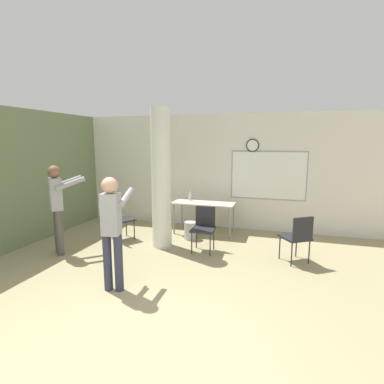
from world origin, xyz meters
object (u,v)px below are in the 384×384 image
person_watching_back (58,203)px  chair_table_front (204,226)px  chair_near_pillar (119,217)px  chair_mid_room (298,235)px  folding_table (204,204)px  bottle_on_table (190,196)px  person_playing_front (112,225)px

person_watching_back → chair_table_front: bearing=20.1°
chair_near_pillar → chair_table_front: same height
chair_table_front → chair_mid_room: bearing=-4.1°
folding_table → chair_table_front: (0.29, -1.16, -0.18)m
chair_near_pillar → person_watching_back: 1.33m
folding_table → bottle_on_table: 0.42m
folding_table → chair_near_pillar: 1.96m
chair_near_pillar → person_watching_back: (-0.68, -1.04, 0.49)m
person_watching_back → chair_near_pillar: bearing=56.9°
folding_table → chair_table_front: size_ratio=1.64×
bottle_on_table → person_watching_back: bearing=-131.1°
chair_table_front → person_playing_front: 2.14m
person_playing_front → person_watching_back: (-1.75, 0.96, 0.03)m
chair_mid_room → chair_table_front: same height
chair_near_pillar → chair_mid_room: same height
chair_near_pillar → chair_mid_room: bearing=-3.3°
chair_mid_room → person_watching_back: bearing=-169.2°
chair_near_pillar → person_playing_front: 2.31m
chair_mid_room → chair_table_front: bearing=175.9°
chair_table_front → person_playing_front: size_ratio=0.53×
bottle_on_table → chair_mid_room: size_ratio=0.29×
person_playing_front → bottle_on_table: bearing=86.8°
chair_table_front → person_watching_back: size_ratio=0.51×
bottle_on_table → chair_near_pillar: bottle_on_table is taller
bottle_on_table → person_playing_front: bearing=-93.2°
person_playing_front → chair_mid_room: bearing=34.7°
folding_table → chair_mid_room: chair_mid_room is taller
folding_table → bottle_on_table: (-0.38, 0.09, 0.15)m
folding_table → chair_mid_room: 2.41m
person_playing_front → person_watching_back: size_ratio=0.97×
chair_table_front → person_watching_back: bearing=-159.9°
bottle_on_table → chair_table_front: bottle_on_table is taller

